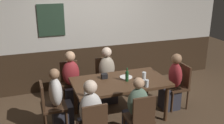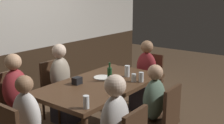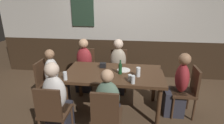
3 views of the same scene
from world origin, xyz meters
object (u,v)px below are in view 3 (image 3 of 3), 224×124
Objects in this scene: chair_left_far at (86,66)px; tumbler_water at (65,76)px; person_head_west at (55,83)px; person_mid_far at (118,70)px; condiment_caddy at (103,65)px; chair_left_near at (53,111)px; tumbler_short at (130,78)px; person_left_far at (84,69)px; chair_mid_far at (119,67)px; beer_bottle_green at (120,68)px; highball_clear at (138,73)px; chair_head_west at (47,81)px; plate_white_large at (124,70)px; chair_head_east at (188,89)px; chair_mid_near at (106,115)px; pint_glass_amber at (133,80)px; person_mid_near at (108,110)px; person_left_near at (57,104)px; person_head_east at (178,90)px; dining_table at (114,76)px.

chair_left_far is 6.53× the size of tumbler_water.
person_mid_far is (1.10, 0.73, 0.03)m from person_head_west.
condiment_caddy is (0.50, 0.60, -0.02)m from tumbler_water.
chair_left_near reaches higher than tumbler_short.
person_left_far is at bearing 91.06° from tumbler_water.
beer_bottle_green is at bearing -83.18° from chair_mid_far.
chair_head_west is at bearing 175.89° from highball_clear.
highball_clear is 0.68× the size of plate_white_large.
chair_head_east is 8.28× the size of tumbler_short.
beer_bottle_green is at bearing -107.14° from plate_white_large.
chair_mid_near is (-0.00, -1.77, 0.00)m from chair_mid_far.
chair_mid_near is 0.93m from tumbler_water.
highball_clear is at bearing -13.29° from beer_bottle_green.
chair_left_far is 6.86× the size of pint_glass_amber.
person_head_west is 7.06× the size of highball_clear.
pint_glass_amber is at bearing 44.54° from person_mid_near.
person_left_near reaches higher than plate_white_large.
plate_white_large is 2.12× the size of condiment_caddy.
person_head_east is at bearing 2.85° from beer_bottle_green.
person_head_east is (1.10, -0.73, -0.01)m from person_mid_far.
chair_mid_near is 0.70m from tumbler_short.
chair_left_near is 8.28× the size of tumbler_short.
beer_bottle_green is at bearing 80.56° from person_mid_near.
chair_mid_near is 6.86× the size of pint_glass_amber.
chair_left_far and chair_head_east have the same top height.
person_left_far reaches higher than condiment_caddy.
beer_bottle_green reaches higher than highball_clear.
chair_head_east is 1.54m from condiment_caddy.
tumbler_short is at bearing 63.73° from chair_mid_near.
dining_table is 1.46× the size of person_left_near.
condiment_caddy is (-0.34, 0.26, -0.05)m from beer_bottle_green.
chair_head_east is 6.53× the size of tumbler_water.
person_left_near is at bearing -90.00° from person_left_far.
dining_table is at bearing 180.00° from chair_head_east.
plate_white_large is at bearing 35.88° from dining_table.
person_left_far reaches higher than plate_white_large.
chair_head_east is 1.06m from pint_glass_amber.
dining_table is 1.28m from chair_head_east.
chair_left_far reaches higher than tumbler_water.
beer_bottle_green is (-0.30, 0.07, 0.03)m from highball_clear.
chair_head_east reaches higher than dining_table.
person_head_east is at bearing 21.38° from person_left_near.
chair_left_near is at bearing -68.25° from person_head_west.
chair_head_east is (1.27, -0.89, 0.00)m from chair_mid_far.
chair_head_west is at bearing 180.00° from person_head_west.
person_left_far is 1.05× the size of person_mid_near.
person_head_west is 10.12× the size of condiment_caddy.
chair_left_near is 1.78m from person_mid_far.
plate_white_large is at bearing 172.82° from person_head_east.
person_mid_near is (0.75, -1.61, -0.04)m from chair_left_far.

